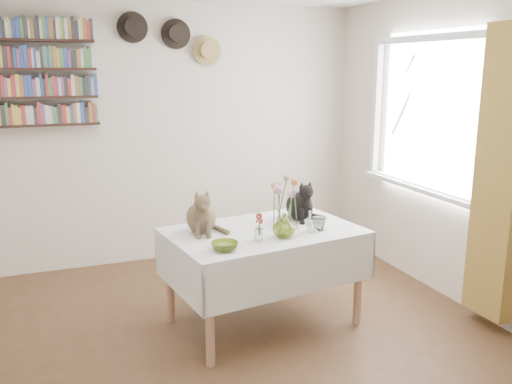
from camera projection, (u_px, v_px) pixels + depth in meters
name	position (u px, v px, depth m)	size (l,w,h in m)	color
room	(240.00, 178.00, 3.23)	(4.08, 4.58, 2.58)	brown
window	(425.00, 127.00, 4.62)	(0.12, 1.52, 1.32)	white
curtain	(500.00, 176.00, 3.82)	(0.12, 0.38, 2.10)	brown
dining_table	(264.00, 253.00, 4.00)	(1.48, 1.06, 0.73)	white
tabby_cat	(201.00, 209.00, 3.86)	(0.23, 0.29, 0.34)	olive
black_cat	(299.00, 199.00, 4.20)	(0.22, 0.28, 0.33)	black
flower_vase	(284.00, 225.00, 3.78)	(0.16, 0.16, 0.17)	#ABC045
green_bowl	(225.00, 246.00, 3.51)	(0.18, 0.18, 0.06)	#ABC045
drinking_glass	(319.00, 224.00, 3.94)	(0.10, 0.10, 0.10)	white
candlestick	(310.00, 225.00, 3.89)	(0.04, 0.04, 0.16)	white
berry_jar	(259.00, 227.00, 3.68)	(0.06, 0.06, 0.22)	white
porcelain_figurine	(323.00, 220.00, 4.09)	(0.04, 0.04, 0.08)	white
flower_bouquet	(284.00, 190.00, 3.73)	(0.17, 0.13, 0.39)	#4C7233
bookshelf_unit	(36.00, 74.00, 4.68)	(1.00, 0.16, 0.91)	black
wall_hats	(173.00, 37.00, 5.05)	(0.98, 0.09, 0.48)	black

